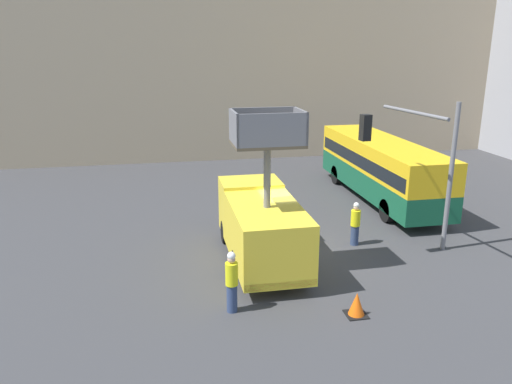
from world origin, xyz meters
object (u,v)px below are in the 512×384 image
(utility_truck, at_px, (261,223))
(road_worker_near_truck, at_px, (232,282))
(traffic_light_pole, at_px, (421,153))
(traffic_cone_near_truck, at_px, (357,305))
(city_bus, at_px, (381,165))
(road_worker_directing, at_px, (355,224))

(utility_truck, xyz_separation_m, road_worker_near_truck, (-1.59, -3.36, -0.55))
(traffic_light_pole, bearing_deg, traffic_cone_near_truck, -134.64)
(utility_truck, relative_size, traffic_light_pole, 1.07)
(traffic_cone_near_truck, bearing_deg, road_worker_near_truck, 165.44)
(utility_truck, xyz_separation_m, traffic_light_pole, (5.84, -0.41, 2.41))
(city_bus, xyz_separation_m, traffic_cone_near_truck, (-5.59, -10.77, -1.48))
(utility_truck, xyz_separation_m, road_worker_directing, (4.01, 0.88, -0.64))
(utility_truck, distance_m, road_worker_near_truck, 3.76)
(city_bus, relative_size, traffic_cone_near_truck, 14.79)
(city_bus, bearing_deg, traffic_cone_near_truck, 172.05)
(traffic_light_pole, height_order, road_worker_directing, traffic_light_pole)
(road_worker_directing, bearing_deg, traffic_light_pole, -36.98)
(utility_truck, height_order, road_worker_directing, utility_truck)
(utility_truck, xyz_separation_m, city_bus, (7.60, 6.48, 0.29))
(utility_truck, height_order, traffic_light_pole, traffic_light_pole)
(utility_truck, height_order, city_bus, utility_truck)
(road_worker_near_truck, xyz_separation_m, road_worker_directing, (5.60, 4.24, -0.09))
(utility_truck, bearing_deg, road_worker_near_truck, -115.29)
(city_bus, bearing_deg, road_worker_near_truck, 156.46)
(road_worker_near_truck, bearing_deg, road_worker_directing, 53.99)
(traffic_light_pole, xyz_separation_m, road_worker_directing, (-1.83, 1.29, -3.05))
(utility_truck, relative_size, traffic_cone_near_truck, 8.53)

